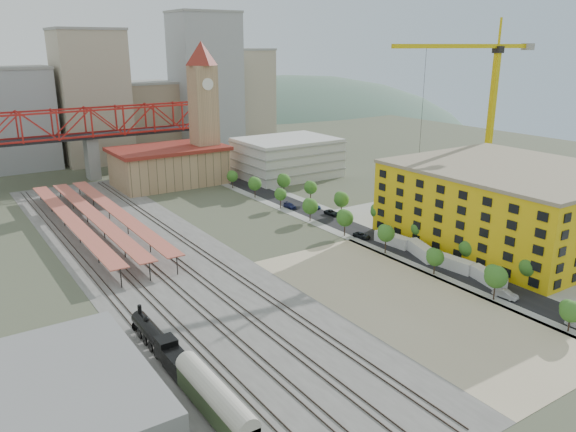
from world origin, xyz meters
TOP-DOWN VIEW (x-y plane):
  - ground at (0.00, 0.00)m, footprint 400.00×400.00m
  - ballast_strip at (-36.00, 17.50)m, footprint 36.00×165.00m
  - dirt_lot at (-4.00, -31.50)m, footprint 28.00×67.00m
  - street_asphalt at (16.00, 15.00)m, footprint 12.00×170.00m
  - sidewalk_west at (10.50, 15.00)m, footprint 3.00×170.00m
  - sidewalk_east at (21.50, 15.00)m, footprint 3.00×170.00m
  - construction_pad at (45.00, -20.00)m, footprint 50.00×90.00m
  - rail_tracks at (-37.80, 17.50)m, footprint 26.56×160.00m
  - platform_canopies at (-41.00, 45.00)m, footprint 16.00×80.00m
  - station_hall at (-5.00, 82.00)m, footprint 38.00×24.00m
  - clock_tower at (8.00, 79.99)m, footprint 12.00×12.00m
  - parking_garage at (36.00, 70.00)m, footprint 34.00×26.00m
  - truss_bridge at (-25.00, 105.00)m, footprint 94.00×9.60m
  - construction_building at (42.00, -20.00)m, footprint 44.60×50.60m
  - warehouse at (-66.00, -30.00)m, footprint 22.00×32.00m
  - street_trees at (16.00, 5.00)m, footprint 15.40×124.40m
  - skyline at (7.47, 142.31)m, footprint 133.00×46.00m
  - distant_hills at (45.28, 260.00)m, footprint 647.00×264.00m
  - locomotive at (-50.00, -23.14)m, footprint 2.82×21.72m
  - coach at (-50.00, -42.87)m, footprint 3.12×18.10m
  - tower_crane at (65.19, 8.35)m, footprint 50.56×8.69m
  - site_trailer_a at (16.00, -34.24)m, footprint 4.80×9.66m
  - site_trailer_b at (16.00, -25.09)m, footprint 3.60×9.98m
  - site_trailer_c at (16.00, -16.14)m, footprint 5.85×10.65m
  - site_trailer_d at (16.00, -6.64)m, footprint 3.46×9.91m
  - car_1 at (13.00, -40.75)m, footprint 2.42×5.03m
  - car_2 at (13.00, 1.13)m, footprint 2.77×5.02m
  - car_3 at (13.00, 33.78)m, footprint 2.08×4.95m
  - car_4 at (19.00, -27.33)m, footprint 1.72×4.05m
  - car_5 at (19.00, -29.81)m, footprint 2.10×4.82m
  - car_6 at (19.00, 21.14)m, footprint 2.67×5.18m
  - car_7 at (19.00, 29.81)m, footprint 2.41×5.21m

SIDE VIEW (x-z plane):
  - distant_hills at x=45.28m, z-range -193.04..33.96m
  - ground at x=0.00m, z-range 0.00..0.00m
  - street_trees at x=16.00m, z-range -4.00..4.00m
  - sidewalk_west at x=10.50m, z-range 0.00..0.04m
  - sidewalk_east at x=21.50m, z-range 0.00..0.04m
  - ballast_strip at x=-36.00m, z-range 0.00..0.06m
  - dirt_lot at x=-4.00m, z-range 0.00..0.06m
  - street_asphalt at x=16.00m, z-range 0.00..0.06m
  - construction_pad at x=45.00m, z-range 0.00..0.06m
  - rail_tracks at x=-37.80m, z-range 0.06..0.24m
  - car_2 at x=13.00m, z-range 0.00..1.33m
  - car_4 at x=19.00m, z-range 0.00..1.36m
  - car_6 at x=19.00m, z-range 0.00..1.40m
  - car_3 at x=13.00m, z-range 0.00..1.43m
  - car_7 at x=19.00m, z-range 0.00..1.47m
  - car_5 at x=19.00m, z-range 0.00..1.54m
  - car_1 at x=13.00m, z-range 0.00..1.59m
  - site_trailer_a at x=16.00m, z-range 0.00..2.56m
  - site_trailer_d at x=16.00m, z-range 0.00..2.66m
  - site_trailer_b at x=16.00m, z-range 0.00..2.67m
  - site_trailer_c at x=16.00m, z-range 0.00..2.82m
  - locomotive at x=-50.00m, z-range -0.69..4.74m
  - warehouse at x=-66.00m, z-range 0.00..5.00m
  - coach at x=-50.00m, z-range 0.18..5.86m
  - platform_canopies at x=-41.00m, z-range 1.93..6.06m
  - station_hall at x=-5.00m, z-range 0.12..13.22m
  - parking_garage at x=36.00m, z-range 0.00..14.00m
  - construction_building at x=42.00m, z-range 0.01..18.81m
  - truss_bridge at x=-25.00m, z-range 6.06..31.66m
  - skyline at x=7.47m, z-range -7.19..52.81m
  - clock_tower at x=8.00m, z-range 2.70..54.70m
  - tower_crane at x=65.19m, z-range 6.35..60.58m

